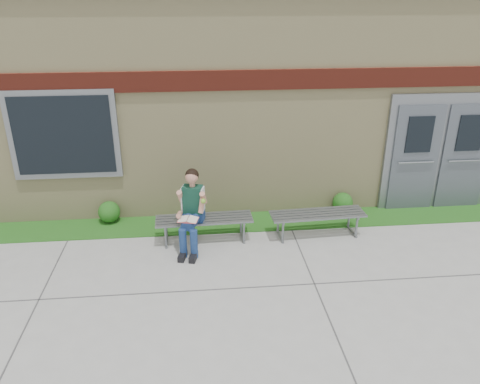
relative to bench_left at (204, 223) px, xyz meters
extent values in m
plane|color=#9E9E99|center=(0.60, -2.00, -0.33)|extent=(80.00, 80.00, 0.00)
cube|color=#295516|center=(0.60, 0.60, -0.32)|extent=(16.00, 0.80, 0.02)
cube|color=beige|center=(0.60, 4.00, 1.67)|extent=(16.00, 6.00, 4.00)
cube|color=maroon|center=(0.60, 0.97, 2.27)|extent=(16.00, 0.06, 0.35)
cube|color=slate|center=(-2.40, 0.96, 1.37)|extent=(1.90, 0.08, 1.60)
cube|color=black|center=(-2.40, 0.92, 1.37)|extent=(1.70, 0.04, 1.40)
cube|color=slate|center=(4.60, 0.96, 0.82)|extent=(2.20, 0.08, 2.30)
cube|color=#4F555E|center=(4.10, 0.91, 0.72)|extent=(0.92, 0.06, 2.10)
cube|color=#4F555E|center=(5.10, 0.91, 0.72)|extent=(0.92, 0.06, 2.10)
cube|color=slate|center=(0.00, 0.00, 0.08)|extent=(1.68, 0.52, 0.03)
cube|color=slate|center=(-0.67, 0.00, -0.14)|extent=(0.06, 0.46, 0.38)
cube|color=slate|center=(0.67, 0.00, -0.14)|extent=(0.06, 0.46, 0.38)
cube|color=slate|center=(2.00, 0.00, 0.08)|extent=(1.69, 0.55, 0.03)
cube|color=slate|center=(1.33, 0.00, -0.14)|extent=(0.06, 0.46, 0.38)
cube|color=slate|center=(2.67, 0.00, -0.14)|extent=(0.06, 0.46, 0.38)
cube|color=navy|center=(-0.17, -0.05, 0.18)|extent=(0.39, 0.32, 0.16)
cube|color=#0D3221|center=(-0.18, -0.07, 0.50)|extent=(0.36, 0.28, 0.47)
sphere|color=tan|center=(-0.18, -0.08, 0.90)|extent=(0.26, 0.26, 0.21)
sphere|color=black|center=(-0.18, -0.06, 0.92)|extent=(0.27, 0.27, 0.22)
cylinder|color=navy|center=(-0.32, -0.28, 0.20)|extent=(0.25, 0.45, 0.15)
cylinder|color=navy|center=(-0.15, -0.32, 0.20)|extent=(0.25, 0.45, 0.15)
cylinder|color=navy|center=(-0.36, -0.52, -0.08)|extent=(0.12, 0.12, 0.51)
cylinder|color=navy|center=(-0.19, -0.57, -0.08)|extent=(0.12, 0.12, 0.51)
cube|color=black|center=(-0.38, -0.59, -0.28)|extent=(0.16, 0.28, 0.10)
cube|color=black|center=(-0.20, -0.64, -0.28)|extent=(0.16, 0.28, 0.10)
cylinder|color=tan|center=(-0.38, -0.08, 0.56)|extent=(0.14, 0.24, 0.27)
cylinder|color=tan|center=(0.00, -0.17, 0.56)|extent=(0.14, 0.24, 0.27)
cube|color=white|center=(-0.27, -0.42, 0.30)|extent=(0.36, 0.29, 0.02)
cube|color=#D55054|center=(-0.27, -0.42, 0.29)|extent=(0.36, 0.30, 0.01)
sphere|color=#82C233|center=(-0.01, -0.32, 0.57)|extent=(0.09, 0.09, 0.09)
sphere|color=#295516|center=(-1.76, 0.85, -0.11)|extent=(0.40, 0.40, 0.40)
sphere|color=#295516|center=(2.73, 0.85, -0.12)|extent=(0.39, 0.39, 0.39)
camera|label=1|loc=(-0.08, -7.23, 3.73)|focal=35.00mm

